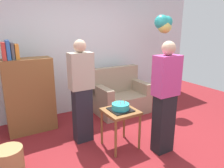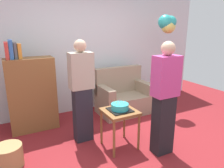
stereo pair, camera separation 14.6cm
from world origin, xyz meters
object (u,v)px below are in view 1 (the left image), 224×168
(person_holding_cake, at_px, (165,98))
(bookshelf, at_px, (29,95))
(birthday_cake, at_px, (120,107))
(handbag, at_px, (165,115))
(balloon_bunch, at_px, (164,24))
(couch, at_px, (121,97))
(side_table, at_px, (120,116))
(wicker_basket, at_px, (9,159))
(person_blowing_candles, at_px, (82,92))

(person_holding_cake, bearing_deg, bookshelf, -19.44)
(birthday_cake, bearing_deg, handbag, 15.13)
(bookshelf, relative_size, birthday_cake, 5.03)
(bookshelf, distance_m, person_holding_cake, 2.28)
(handbag, height_order, balloon_bunch, balloon_bunch)
(couch, height_order, person_holding_cake, person_holding_cake)
(side_table, relative_size, wicker_basket, 1.67)
(bookshelf, bearing_deg, person_blowing_candles, -49.76)
(person_holding_cake, distance_m, balloon_bunch, 2.06)
(person_blowing_candles, height_order, balloon_bunch, balloon_bunch)
(wicker_basket, bearing_deg, handbag, 1.71)
(couch, distance_m, bookshelf, 1.86)
(bookshelf, xyz_separation_m, person_holding_cake, (1.56, -1.66, 0.16))
(wicker_basket, height_order, balloon_bunch, balloon_bunch)
(birthday_cake, bearing_deg, person_blowing_candles, 131.79)
(side_table, relative_size, handbag, 2.15)
(couch, relative_size, birthday_cake, 3.44)
(bookshelf, height_order, balloon_bunch, balloon_bunch)
(wicker_basket, xyz_separation_m, handbag, (2.82, 0.08, -0.05))
(couch, relative_size, wicker_basket, 3.06)
(couch, xyz_separation_m, wicker_basket, (-2.30, -0.91, -0.19))
(side_table, xyz_separation_m, wicker_basket, (-1.54, 0.26, -0.36))
(birthday_cake, height_order, wicker_basket, birthday_cake)
(wicker_basket, bearing_deg, person_holding_cake, -18.51)
(bookshelf, xyz_separation_m, wicker_basket, (-0.47, -0.98, -0.52))
(side_table, bearing_deg, bookshelf, 130.83)
(birthday_cake, xyz_separation_m, balloon_bunch, (1.66, 0.93, 1.20))
(birthday_cake, distance_m, person_blowing_candles, 0.65)
(couch, height_order, person_blowing_candles, person_blowing_candles)
(couch, xyz_separation_m, person_blowing_candles, (-1.17, -0.70, 0.49))
(person_blowing_candles, bearing_deg, person_holding_cake, -47.35)
(person_holding_cake, relative_size, wicker_basket, 4.53)
(bookshelf, xyz_separation_m, person_blowing_candles, (0.66, -0.78, 0.16))
(birthday_cake, relative_size, person_blowing_candles, 0.20)
(couch, height_order, bookshelf, bookshelf)
(wicker_basket, height_order, handbag, wicker_basket)
(couch, distance_m, balloon_bunch, 1.78)
(side_table, distance_m, person_holding_cake, 0.71)
(handbag, bearing_deg, birthday_cake, -164.87)
(side_table, height_order, person_holding_cake, person_holding_cake)
(person_blowing_candles, relative_size, handbag, 5.82)
(birthday_cake, relative_size, balloon_bunch, 0.16)
(person_holding_cake, bearing_deg, handbag, -108.98)
(couch, height_order, wicker_basket, couch)
(bookshelf, distance_m, wicker_basket, 1.21)
(handbag, bearing_deg, side_table, -164.87)
(bookshelf, bearing_deg, person_holding_cake, -46.83)
(wicker_basket, bearing_deg, couch, 21.57)
(person_holding_cake, relative_size, balloon_bunch, 0.80)
(person_blowing_candles, bearing_deg, balloon_bunch, 9.57)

